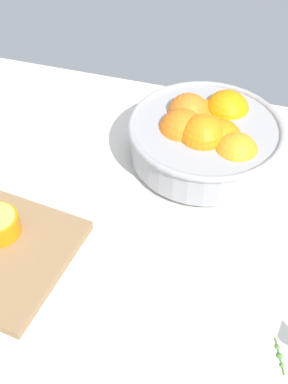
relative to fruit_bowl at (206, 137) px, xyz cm
name	(u,v)px	position (x,y,z in cm)	size (l,w,h in cm)	color
ground_plane	(138,235)	(-6.60, -20.24, -6.60)	(144.63, 81.93, 3.00)	silver
fruit_bowl	(206,137)	(0.00, 0.00, 0.00)	(28.00, 28.00, 11.26)	#99999E
herb_sprig_1	(280,355)	(18.14, -35.96, -4.84)	(2.05, 5.10, 0.90)	#4D7A33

